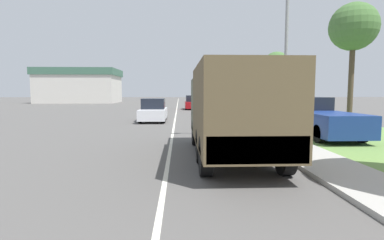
{
  "coord_description": "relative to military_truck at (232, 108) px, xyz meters",
  "views": [
    {
      "loc": [
        0.35,
        1.6,
        2.1
      ],
      "look_at": [
        0.8,
        12.43,
        1.09
      ],
      "focal_mm": 28.0,
      "sensor_mm": 36.0,
      "label": 1
    }
  ],
  "objects": [
    {
      "name": "sidewalk_right",
      "position": [
        2.49,
        29.0,
        -1.54
      ],
      "size": [
        1.8,
        120.0,
        0.12
      ],
      "color": "#ADAAA3",
      "rests_on": "ground"
    },
    {
      "name": "tree_far_right",
      "position": [
        7.68,
        19.37,
        2.97
      ],
      "size": [
        2.72,
        2.72,
        5.95
      ],
      "color": "#4C3D2D",
      "rests_on": "grass_strip_right"
    },
    {
      "name": "car_nearest_ahead",
      "position": [
        -3.54,
        12.28,
        -0.87
      ],
      "size": [
        1.82,
        4.33,
        1.64
      ],
      "color": "silver",
      "rests_on": "ground"
    },
    {
      "name": "lane_centre_stripe",
      "position": [
        -2.01,
        29.0,
        -1.6
      ],
      "size": [
        0.12,
        120.0,
        0.0
      ],
      "color": "silver",
      "rests_on": "ground"
    },
    {
      "name": "tree_mid_right",
      "position": [
        8.43,
        7.91,
        4.2
      ],
      "size": [
        2.73,
        2.73,
        7.22
      ],
      "color": "#4C3D2D",
      "rests_on": "grass_strip_right"
    },
    {
      "name": "lamp_post",
      "position": [
        2.56,
        2.94,
        3.4
      ],
      "size": [
        1.69,
        0.24,
        8.37
      ],
      "color": "gray",
      "rests_on": "sidewalk_right"
    },
    {
      "name": "ground_plane",
      "position": [
        -2.01,
        29.0,
        -1.6
      ],
      "size": [
        180.0,
        180.0,
        0.0
      ],
      "primitive_type": "plane",
      "color": "#565451"
    },
    {
      "name": "grass_strip_right",
      "position": [
        6.89,
        29.0,
        -1.59
      ],
      "size": [
        7.0,
        120.0,
        0.02
      ],
      "color": "#6B9347",
      "rests_on": "ground"
    },
    {
      "name": "car_second_ahead",
      "position": [
        -0.12,
        27.2,
        -0.85
      ],
      "size": [
        1.7,
        4.15,
        1.7
      ],
      "color": "maroon",
      "rests_on": "ground"
    },
    {
      "name": "pickup_truck",
      "position": [
        4.98,
        4.78,
        -0.73
      ],
      "size": [
        2.05,
        5.79,
        1.82
      ],
      "color": "navy",
      "rests_on": "grass_strip_right"
    },
    {
      "name": "building_distant",
      "position": [
        -21.45,
        51.25,
        1.76
      ],
      "size": [
        15.19,
        10.27,
        6.63
      ],
      "color": "beige",
      "rests_on": "ground"
    },
    {
      "name": "military_truck",
      "position": [
        0.0,
        0.0,
        0.0
      ],
      "size": [
        2.33,
        6.69,
        2.86
      ],
      "color": "#474C38",
      "rests_on": "ground"
    },
    {
      "name": "utility_box",
      "position": [
        4.19,
        5.94,
        -1.23
      ],
      "size": [
        0.55,
        0.45,
        0.7
      ],
      "color": "#3D7042",
      "rests_on": "grass_strip_right"
    }
  ]
}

